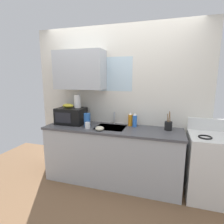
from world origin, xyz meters
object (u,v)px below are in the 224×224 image
paper_towel_roll (77,101)px  mug_white (88,125)px  banana_bunch (68,106)px  small_bowl (100,128)px  dish_soap_bottle_orange (130,119)px  cereal_canister (87,120)px  dish_soap_bottle_blue (135,120)px  stove_range (210,167)px  utensil_crock (168,126)px  microwave (71,116)px

paper_towel_roll → mug_white: paper_towel_roll is taller
banana_bunch → mug_white: banana_bunch is taller
mug_white → small_bowl: (0.22, -0.06, -0.02)m
dish_soap_bottle_orange → cereal_canister: size_ratio=1.03×
dish_soap_bottle_blue → cereal_canister: size_ratio=1.03×
dish_soap_bottle_blue → stove_range: bearing=-8.3°
paper_towel_roll → utensil_crock: paper_towel_roll is taller
dish_soap_bottle_blue → mug_white: dish_soap_bottle_blue is taller
mug_white → utensil_crock: 1.22m
small_bowl → cereal_canister: bearing=150.7°
mug_white → utensil_crock: size_ratio=0.33×
utensil_crock → microwave: bearing=-177.4°
dish_soap_bottle_orange → paper_towel_roll: bearing=-173.4°
paper_towel_roll → mug_white: size_ratio=2.32×
cereal_canister → microwave: bearing=163.9°
dish_soap_bottle_blue → mug_white: (-0.68, -0.30, -0.06)m
small_bowl → dish_soap_bottle_orange: bearing=46.6°
stove_range → microwave: size_ratio=2.35×
stove_range → dish_soap_bottle_orange: bearing=170.3°
stove_range → cereal_canister: 1.90m
paper_towel_roll → mug_white: 0.50m
microwave → paper_towel_roll: (0.10, 0.05, 0.24)m
paper_towel_roll → small_bowl: size_ratio=1.69×
stove_range → mug_white: bearing=-175.4°
stove_range → small_bowl: size_ratio=8.31×
microwave → stove_range: bearing=-1.2°
cereal_canister → banana_bunch: bearing=165.6°
small_bowl → stove_range: bearing=7.5°
paper_towel_roll → mug_white: (0.29, -0.24, -0.33)m
banana_bunch → small_bowl: 0.75m
utensil_crock → small_bowl: (-0.97, -0.32, -0.04)m
cereal_canister → mug_white: size_ratio=2.25×
banana_bunch → cereal_canister: banana_bunch is taller
stove_range → cereal_canister: size_ratio=5.06×
banana_bunch → mug_white: 0.54m
microwave → utensil_crock: 1.58m
dish_soap_bottle_orange → mug_white: dish_soap_bottle_orange is taller
stove_range → microwave: (-2.16, 0.04, 0.58)m
microwave → dish_soap_bottle_orange: 1.00m
banana_bunch → small_bowl: (0.66, -0.25, -0.27)m
paper_towel_roll → dish_soap_bottle_orange: bearing=6.6°
microwave → banana_bunch: size_ratio=2.30×
dish_soap_bottle_orange → cereal_canister: bearing=-158.7°
microwave → dish_soap_bottle_blue: size_ratio=2.10×
banana_bunch → dish_soap_bottle_orange: 1.07m
banana_bunch → paper_towel_roll: paper_towel_roll is taller
utensil_crock → stove_range: bearing=-11.3°
utensil_crock → mug_white: bearing=-167.7°
cereal_canister → mug_white: cereal_canister is taller
small_bowl → microwave: bearing=157.8°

